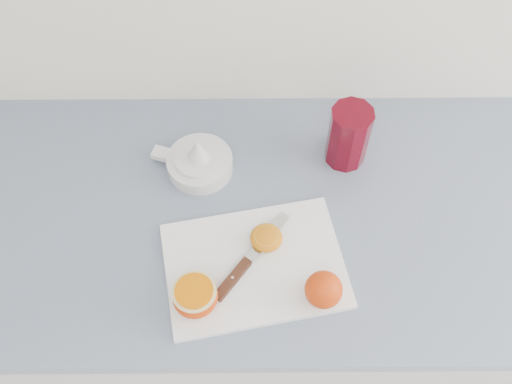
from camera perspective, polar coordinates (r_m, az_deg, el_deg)
counter at (r=1.55m, az=2.62°, el=-10.24°), size 2.44×0.64×0.89m
cutting_board at (r=1.09m, az=-0.14°, el=-7.35°), size 0.37×0.30×0.01m
whole_orange at (r=1.03m, az=6.77°, el=-9.68°), size 0.07×0.07×0.07m
half_orange at (r=1.04m, az=-6.11°, el=-10.31°), size 0.08×0.08×0.05m
squeezed_shell at (r=1.09m, az=1.04°, el=-4.59°), size 0.06×0.06×0.03m
paring_knife at (r=1.07m, az=-1.70°, el=-7.93°), size 0.15×0.19×0.01m
citrus_juicer at (r=1.20m, az=-5.73°, el=3.08°), size 0.17×0.14×0.09m
red_tumbler at (r=1.19m, az=9.19°, el=5.39°), size 0.09×0.09×0.14m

